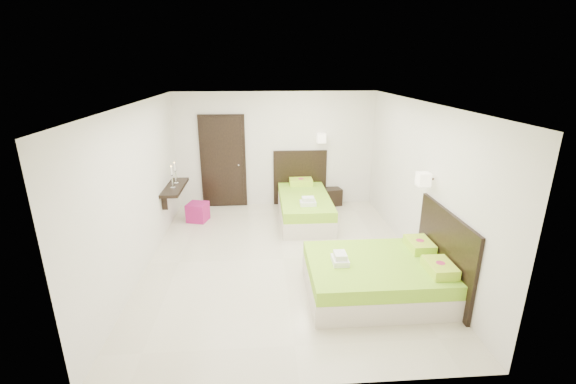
{
  "coord_description": "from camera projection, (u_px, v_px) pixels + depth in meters",
  "views": [
    {
      "loc": [
        -0.34,
        -5.86,
        3.15
      ],
      "look_at": [
        0.1,
        0.3,
        1.1
      ],
      "focal_mm": 24.0,
      "sensor_mm": 36.0,
      "label": 1
    }
  ],
  "objects": [
    {
      "name": "floor",
      "position": [
        283.0,
        259.0,
        6.57
      ],
      "size": [
        5.5,
        5.5,
        0.0
      ],
      "primitive_type": "plane",
      "color": "beige",
      "rests_on": "ground"
    },
    {
      "name": "bed_single",
      "position": [
        304.0,
        205.0,
        8.21
      ],
      "size": [
        1.23,
        2.06,
        1.7
      ],
      "color": "beige",
      "rests_on": "ground"
    },
    {
      "name": "bed_double",
      "position": [
        382.0,
        275.0,
        5.5
      ],
      "size": [
        1.97,
        1.67,
        1.62
      ],
      "color": "beige",
      "rests_on": "ground"
    },
    {
      "name": "nightstand",
      "position": [
        331.0,
        196.0,
        9.07
      ],
      "size": [
        0.52,
        0.48,
        0.4
      ],
      "primitive_type": "cube",
      "rotation": [
        0.0,
        0.0,
        0.21
      ],
      "color": "black",
      "rests_on": "ground"
    },
    {
      "name": "ottoman",
      "position": [
        198.0,
        212.0,
        8.11
      ],
      "size": [
        0.48,
        0.48,
        0.39
      ],
      "primitive_type": "cube",
      "rotation": [
        0.0,
        0.0,
        -0.26
      ],
      "color": "#901355",
      "rests_on": "ground"
    },
    {
      "name": "door",
      "position": [
        223.0,
        162.0,
        8.71
      ],
      "size": [
        1.02,
        0.15,
        2.14
      ],
      "color": "black",
      "rests_on": "ground"
    },
    {
      "name": "console_shelf",
      "position": [
        174.0,
        187.0,
        7.68
      ],
      "size": [
        0.35,
        1.2,
        0.78
      ],
      "color": "black",
      "rests_on": "ground"
    }
  ]
}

